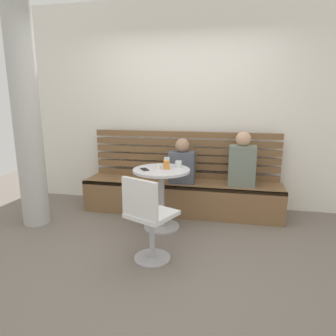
# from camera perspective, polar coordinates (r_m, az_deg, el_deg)

# --- Properties ---
(ground) EXTENTS (8.00, 8.00, 0.00)m
(ground) POSITION_cam_1_polar(r_m,az_deg,el_deg) (3.21, -1.20, -15.87)
(ground) COLOR #70665B
(back_wall) EXTENTS (5.20, 0.10, 2.90)m
(back_wall) POSITION_cam_1_polar(r_m,az_deg,el_deg) (4.43, 3.63, 11.60)
(back_wall) COLOR white
(back_wall) RESTS_ON ground
(concrete_pillar) EXTENTS (0.32, 0.32, 2.80)m
(concrete_pillar) POSITION_cam_1_polar(r_m,az_deg,el_deg) (3.99, -25.31, 9.59)
(concrete_pillar) COLOR #B2B2AD
(concrete_pillar) RESTS_ON ground
(booth_bench) EXTENTS (2.70, 0.52, 0.44)m
(booth_bench) POSITION_cam_1_polar(r_m,az_deg,el_deg) (4.20, 2.51, -5.49)
(booth_bench) COLOR brown
(booth_bench) RESTS_ON ground
(booth_backrest) EXTENTS (2.65, 0.04, 0.67)m
(booth_backrest) POSITION_cam_1_polar(r_m,az_deg,el_deg) (4.30, 3.11, 2.56)
(booth_backrest) COLOR brown
(booth_backrest) RESTS_ON booth_bench
(cafe_table) EXTENTS (0.68, 0.68, 0.74)m
(cafe_table) POSITION_cam_1_polar(r_m,az_deg,el_deg) (3.61, -1.24, -3.63)
(cafe_table) COLOR #ADADB2
(cafe_table) RESTS_ON ground
(white_chair) EXTENTS (0.53, 0.53, 0.85)m
(white_chair) POSITION_cam_1_polar(r_m,az_deg,el_deg) (2.88, -3.90, -9.17)
(white_chair) COLOR #ADADB2
(white_chair) RESTS_ON ground
(person_adult) EXTENTS (0.34, 0.22, 0.71)m
(person_adult) POSITION_cam_1_polar(r_m,az_deg,el_deg) (4.00, 13.88, 1.12)
(person_adult) COLOR slate
(person_adult) RESTS_ON booth_bench
(person_child_left) EXTENTS (0.34, 0.22, 0.61)m
(person_child_left) POSITION_cam_1_polar(r_m,az_deg,el_deg) (4.05, 2.69, 0.88)
(person_child_left) COLOR #4C515B
(person_child_left) RESTS_ON booth_bench
(cup_espresso_small) EXTENTS (0.06, 0.06, 0.05)m
(cup_espresso_small) POSITION_cam_1_polar(r_m,az_deg,el_deg) (3.56, -1.80, 0.25)
(cup_espresso_small) COLOR silver
(cup_espresso_small) RESTS_ON cafe_table
(cup_glass_short) EXTENTS (0.08, 0.08, 0.08)m
(cup_glass_short) POSITION_cam_1_polar(r_m,az_deg,el_deg) (3.64, 1.97, 0.75)
(cup_glass_short) COLOR silver
(cup_glass_short) RESTS_ON cafe_table
(cup_glass_tall) EXTENTS (0.07, 0.07, 0.12)m
(cup_glass_tall) POSITION_cam_1_polar(r_m,az_deg,el_deg) (3.65, -0.23, 1.10)
(cup_glass_tall) COLOR silver
(cup_glass_tall) RESTS_ON cafe_table
(cup_tumbler_orange) EXTENTS (0.07, 0.07, 0.10)m
(cup_tumbler_orange) POSITION_cam_1_polar(r_m,az_deg,el_deg) (3.55, -0.28, 0.62)
(cup_tumbler_orange) COLOR orange
(cup_tumbler_orange) RESTS_ON cafe_table
(phone_on_table) EXTENTS (0.14, 0.15, 0.01)m
(phone_on_table) POSITION_cam_1_polar(r_m,az_deg,el_deg) (3.53, -4.46, -0.25)
(phone_on_table) COLOR black
(phone_on_table) RESTS_ON cafe_table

